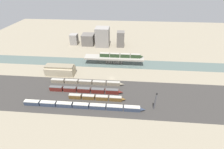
# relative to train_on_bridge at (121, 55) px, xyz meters

# --- Properties ---
(ground_plane) EXTENTS (400.00, 400.00, 0.00)m
(ground_plane) POSITION_rel_train_on_bridge_xyz_m (-7.18, -27.49, -9.69)
(ground_plane) COLOR gray
(railbed_yard) EXTENTS (280.00, 42.00, 0.01)m
(railbed_yard) POSITION_rel_train_on_bridge_xyz_m (-7.18, -51.49, -9.69)
(railbed_yard) COLOR #33302D
(railbed_yard) RESTS_ON ground
(river_water) EXTENTS (320.00, 18.36, 0.01)m
(river_water) POSITION_rel_train_on_bridge_xyz_m (-7.18, 0.00, -9.69)
(river_water) COLOR #4C5B56
(river_water) RESTS_ON ground
(bridge) EXTENTS (61.33, 9.76, 7.65)m
(bridge) POSITION_rel_train_on_bridge_xyz_m (-7.18, -0.00, -3.75)
(bridge) COLOR gray
(bridge) RESTS_ON ground
(train_on_bridge) EXTENTS (45.06, 2.91, 4.16)m
(train_on_bridge) POSITION_rel_train_on_bridge_xyz_m (0.00, 0.00, 0.00)
(train_on_bridge) COLOR #23381E
(train_on_bridge) RESTS_ON bridge
(train_yard_near) EXTENTS (87.54, 3.12, 3.64)m
(train_yard_near) POSITION_rel_train_on_bridge_xyz_m (-24.74, -64.84, -7.91)
(train_yard_near) COLOR #2D384C
(train_yard_near) RESTS_ON ground
(train_yard_mid) EXTENTS (43.60, 2.80, 3.70)m
(train_yard_mid) POSITION_rel_train_on_bridge_xyz_m (-16.50, -55.82, -7.88)
(train_yard_mid) COLOR brown
(train_yard_mid) RESTS_ON ground
(train_yard_far) EXTENTS (59.80, 2.97, 4.03)m
(train_yard_far) POSITION_rel_train_on_bridge_xyz_m (-26.97, -48.00, -7.71)
(train_yard_far) COLOR #5B1E19
(train_yard_far) RESTS_ON ground
(train_yard_outer) EXTENTS (64.20, 2.75, 3.45)m
(train_yard_outer) POSITION_rel_train_on_bridge_xyz_m (-28.11, -37.27, -8.00)
(train_yard_outer) COLOR gray
(train_yard_outer) RESTS_ON ground
(warehouse_building) EXTENTS (26.59, 10.62, 9.56)m
(warehouse_building) POSITION_rel_train_on_bridge_xyz_m (-56.10, -24.20, -5.15)
(warehouse_building) COLOR tan
(warehouse_building) RESTS_ON ground
(signal_tower) EXTENTS (1.08, 1.08, 14.48)m
(signal_tower) POSITION_rel_train_on_bridge_xyz_m (25.42, -62.01, -2.68)
(signal_tower) COLOR #4C4C51
(signal_tower) RESTS_ON ground
(city_block_far_left) EXTENTS (9.46, 9.51, 13.64)m
(city_block_far_left) POSITION_rel_train_on_bridge_xyz_m (-63.69, 47.94, -2.87)
(city_block_far_left) COLOR gray
(city_block_far_left) RESTS_ON ground
(city_block_left) EXTENTS (15.44, 15.50, 14.03)m
(city_block_left) POSITION_rel_train_on_bridge_xyz_m (-44.60, 48.39, -2.67)
(city_block_left) COLOR #605B56
(city_block_left) RESTS_ON ground
(city_block_center) EXTENTS (17.19, 15.92, 23.97)m
(city_block_center) POSITION_rel_train_on_bridge_xyz_m (-25.09, 45.80, 2.29)
(city_block_center) COLOR gray
(city_block_center) RESTS_ON ground
(city_block_right) EXTENTS (9.38, 10.71, 19.37)m
(city_block_right) POSITION_rel_train_on_bridge_xyz_m (-1.84, 45.89, -0.01)
(city_block_right) COLOR #605B56
(city_block_right) RESTS_ON ground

